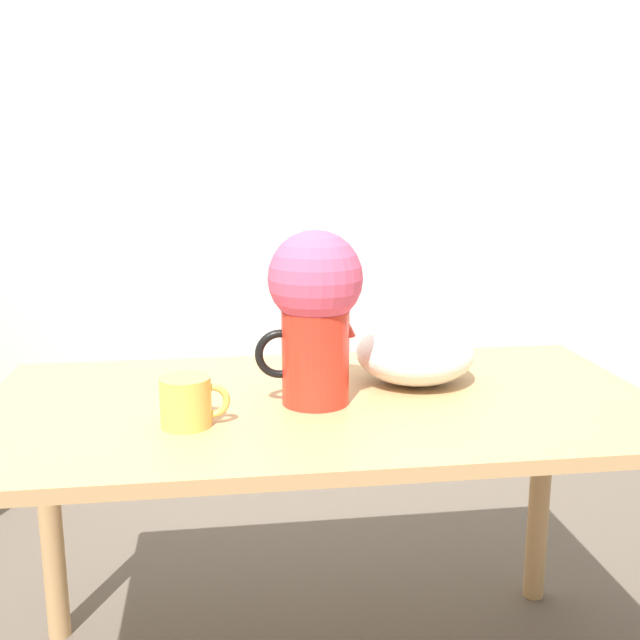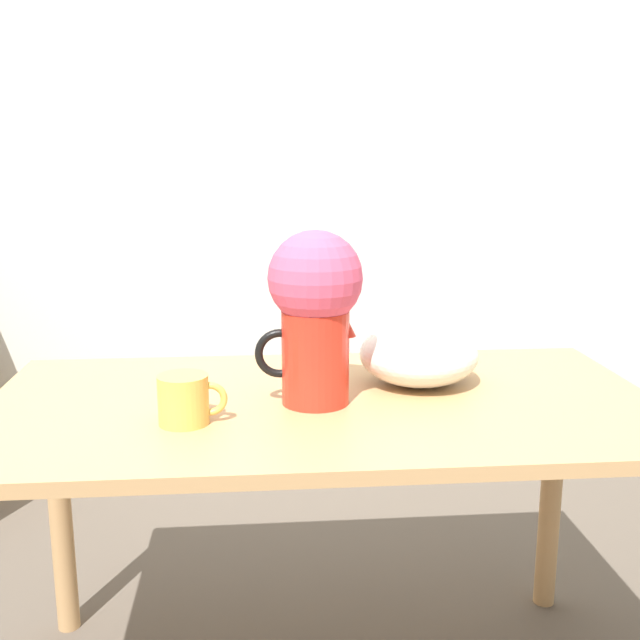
# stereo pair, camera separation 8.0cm
# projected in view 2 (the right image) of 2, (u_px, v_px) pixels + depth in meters

# --- Properties ---
(wall_back) EXTENTS (8.00, 0.05, 2.60)m
(wall_back) POSITION_uv_depth(u_px,v_px,m) (229.00, 152.00, 3.03)
(wall_back) COLOR silver
(wall_back) RESTS_ON ground_plane
(table) EXTENTS (1.49, 0.78, 0.76)m
(table) POSITION_uv_depth(u_px,v_px,m) (324.00, 442.00, 1.69)
(table) COLOR tan
(table) RESTS_ON ground_plane
(flower_vase) EXTENTS (0.23, 0.20, 0.38)m
(flower_vase) POSITION_uv_depth(u_px,v_px,m) (315.00, 304.00, 1.60)
(flower_vase) COLOR red
(flower_vase) RESTS_ON table
(coffee_mug) EXTENTS (0.14, 0.10, 0.10)m
(coffee_mug) POSITION_uv_depth(u_px,v_px,m) (185.00, 399.00, 1.51)
(coffee_mug) COLOR gold
(coffee_mug) RESTS_ON table
(white_bowl) EXTENTS (0.28, 0.28, 0.14)m
(white_bowl) POSITION_uv_depth(u_px,v_px,m) (418.00, 355.00, 1.77)
(white_bowl) COLOR silver
(white_bowl) RESTS_ON table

